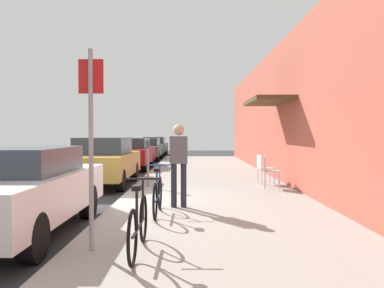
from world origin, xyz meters
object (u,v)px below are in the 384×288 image
Objects in this scene: bicycle_1 at (159,195)px; cafe_chair_1 at (265,167)px; cafe_chair_0 at (271,170)px; pedestrian_standing at (180,159)px; parked_car_1 at (105,161)px; parking_meter at (149,160)px; street_sign at (93,133)px; parked_car_2 at (132,153)px; parked_car_0 at (19,189)px; bicycle_0 at (140,225)px; parked_car_4 at (156,146)px; parked_car_3 at (148,149)px.

bicycle_1 reaches higher than cafe_chair_1.
pedestrian_standing is (-2.42, -2.99, 0.50)m from cafe_chair_0.
parking_meter is at bearing -38.93° from parked_car_1.
street_sign is 2.68m from bicycle_1.
street_sign is 3.30m from pedestrian_standing.
parked_car_2 is 10.61m from pedestrian_standing.
bicycle_0 is (2.12, -1.37, -0.26)m from parked_car_0.
cafe_chair_0 is 3.88m from pedestrian_standing.
pedestrian_standing is (0.37, 0.77, 0.64)m from bicycle_1.
parking_meter is 3.48m from cafe_chair_1.
parked_car_4 is 1.69× the size of street_sign.
bicycle_0 is (0.57, -6.41, -0.41)m from parking_meter.
parking_meter reaches higher than parked_car_4.
bicycle_1 is (2.16, -22.72, -0.24)m from parked_car_4.
parked_car_1 is 1.00× the size of parked_car_2.
parked_car_1 is 1.69× the size of street_sign.
parked_car_3 reaches higher than cafe_chair_1.
parked_car_1 is at bearing 90.00° from parked_car_0.
cafe_chair_0 is at bearing -75.37° from parked_car_4.
parked_car_4 is at bearing 90.00° from parked_car_2.
pedestrian_standing is at bearing -83.43° from parked_car_4.
street_sign is at bearing -83.60° from parked_car_2.
parked_car_0 reaches higher than cafe_chair_0.
parked_car_1 is 3.33× the size of parking_meter.
parked_car_3 is 14.53m from cafe_chair_0.
parked_car_1 is at bearing -90.00° from parked_car_3.
parked_car_3 is 19.97m from bicycle_0.
bicycle_0 is at bearing -90.87° from bicycle_1.
street_sign is at bearing -78.75° from parked_car_1.
parked_car_3 is (0.00, 12.20, -0.06)m from parked_car_1.
bicycle_1 is (2.16, -5.22, -0.29)m from parked_car_1.
parked_car_3 reaches higher than cafe_chair_0.
cafe_chair_1 is (4.95, -0.55, -0.15)m from parked_car_1.
parked_car_2 is 13.50m from street_sign.
parked_car_4 is 2.57× the size of bicycle_0.
parked_car_1 is 7.74m from street_sign.
parked_car_0 is at bearing 140.08° from street_sign.
parked_car_3 is at bearing 90.00° from parked_car_2.
parked_car_2 reaches higher than parked_car_3.
cafe_chair_0 is (4.95, -13.66, -0.08)m from parked_car_3.
parking_meter reaches higher than bicycle_0.
pedestrian_standing reaches higher than bicycle_1.
pedestrian_standing is at bearing 35.93° from parked_car_0.
parked_car_2 is at bearing 96.40° from street_sign.
parked_car_0 is 18.49m from parked_car_3.
parked_car_2 is 3.33× the size of parking_meter.
parking_meter is at bearing 72.88° from parked_car_0.
parked_car_1 reaches higher than parked_car_2.
parked_car_0 is 5.06× the size of cafe_chair_0.
street_sign reaches higher than pedestrian_standing.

